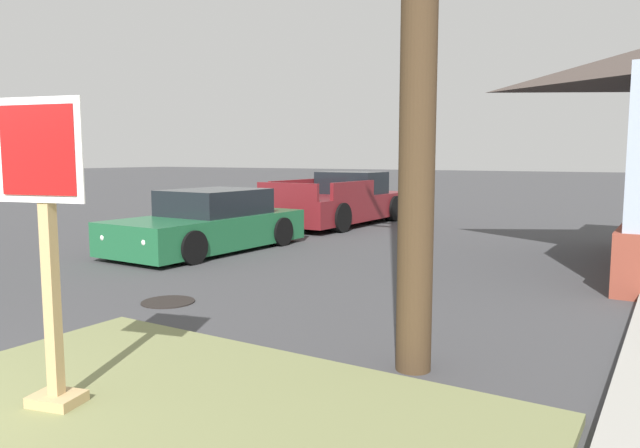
% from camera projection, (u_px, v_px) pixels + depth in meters
% --- Properties ---
extents(stop_sign, '(0.72, 0.36, 2.26)m').
position_uv_depth(stop_sign, '(48.00, 258.00, 4.27)').
color(stop_sign, tan).
rests_on(stop_sign, grass_corner_patch).
extents(manhole_cover, '(0.70, 0.70, 0.02)m').
position_uv_depth(manhole_cover, '(168.00, 302.00, 7.81)').
color(manhole_cover, black).
rests_on(manhole_cover, ground).
extents(parked_sedan_green, '(2.04, 4.37, 1.25)m').
position_uv_depth(parked_sedan_green, '(210.00, 224.00, 12.14)').
color(parked_sedan_green, '#1E6038').
rests_on(parked_sedan_green, ground).
extents(pickup_truck_maroon, '(2.20, 5.24, 1.48)m').
position_uv_depth(pickup_truck_maroon, '(341.00, 203.00, 16.87)').
color(pickup_truck_maroon, maroon).
rests_on(pickup_truck_maroon, ground).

